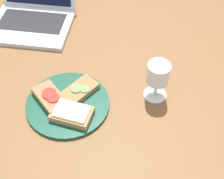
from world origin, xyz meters
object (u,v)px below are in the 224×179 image
sandwich_with_tomato (50,98)px  wine_glass (158,76)px  sandwich_with_cucumber (80,90)px  laptop (33,14)px  sandwich_with_cheese (72,113)px  plate (68,104)px

sandwich_with_tomato → wine_glass: size_ratio=0.99×
sandwich_with_cucumber → laptop: laptop is taller
sandwich_with_tomato → sandwich_with_cheese: bearing=-31.8°
wine_glass → laptop: laptop is taller
sandwich_with_cheese → sandwich_with_cucumber: bearing=88.2°
sandwich_with_cucumber → wine_glass: size_ratio=1.01×
laptop → plate: bearing=-59.3°
sandwich_with_cheese → laptop: 50.66cm
plate → laptop: laptop is taller
sandwich_with_tomato → sandwich_with_cheese: (7.91, -4.91, -0.01)cm
sandwich_with_tomato → wine_glass: 33.29cm
sandwich_with_cucumber → laptop: 43.07cm
laptop → sandwich_with_tomato: bearing=-65.4°
sandwich_with_tomato → wine_glass: (31.71, 7.76, 6.54)cm
sandwich_with_tomato → sandwich_with_cheese: 9.31cm
sandwich_with_tomato → laptop: (-17.77, 38.73, 1.06)cm
sandwich_with_tomato → sandwich_with_cheese: size_ratio=1.03×
sandwich_with_cucumber → laptop: size_ratio=0.44×
plate → wine_glass: (26.35, 7.92, 8.46)cm
sandwich_with_tomato → laptop: laptop is taller
sandwich_with_cheese → wine_glass: 27.74cm
plate → sandwich_with_cheese: bearing=-61.8°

